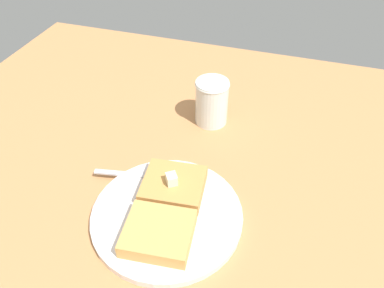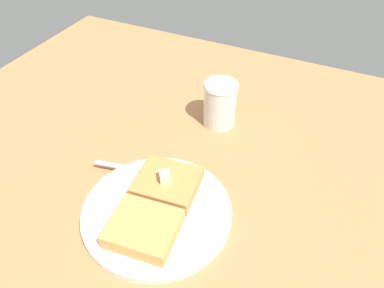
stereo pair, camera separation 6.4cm
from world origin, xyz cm
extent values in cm
cube|color=#BA7D4C|center=(0.00, 0.00, 1.08)|extent=(105.20, 105.20, 2.16)
cylinder|color=silver|center=(5.42, 4.16, 2.78)|extent=(23.39, 23.39, 1.22)
torus|color=brown|center=(5.42, 4.16, 2.99)|extent=(23.39, 23.39, 0.80)
cube|color=#C88C48|center=(0.84, 3.68, 4.59)|extent=(9.62, 10.52, 2.41)
cube|color=tan|center=(10.00, 4.64, 4.59)|extent=(9.62, 10.52, 2.41)
cube|color=#F6EBC7|center=(1.38, 3.62, 6.68)|extent=(2.37, 2.33, 1.78)
cube|color=silver|center=(0.32, -5.74, 3.57)|extent=(2.73, 9.99, 0.36)
cube|color=silver|center=(-0.87, 0.55, 3.57)|extent=(2.68, 3.16, 0.36)
cube|color=silver|center=(-2.23, 3.35, 3.57)|extent=(0.91, 3.20, 0.36)
cube|color=silver|center=(-1.69, 3.45, 3.57)|extent=(0.91, 3.20, 0.36)
cube|color=silver|center=(-1.15, 3.55, 3.57)|extent=(0.91, 3.20, 0.36)
cube|color=silver|center=(-0.61, 3.65, 3.57)|extent=(0.91, 3.20, 0.36)
cylinder|color=#5D2B0D|center=(-20.33, 4.19, 5.43)|extent=(5.93, 5.93, 6.53)
cylinder|color=silver|center=(-20.33, 4.19, 6.78)|extent=(6.45, 6.45, 9.23)
torus|color=silver|center=(-20.33, 4.19, 10.95)|extent=(6.69, 6.69, 0.50)
camera|label=1|loc=(38.46, 18.61, 49.63)|focal=35.00mm
camera|label=2|loc=(36.12, 24.62, 49.63)|focal=35.00mm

